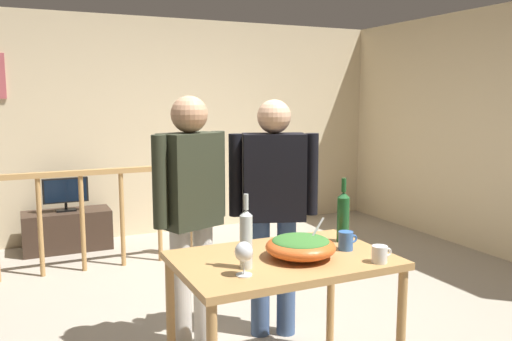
% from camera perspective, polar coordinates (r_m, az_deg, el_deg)
% --- Properties ---
extents(ground_plane, '(7.86, 7.86, 0.00)m').
position_cam_1_polar(ground_plane, '(3.97, -0.75, -16.37)').
color(ground_plane, '#9E9384').
extents(back_wall, '(6.05, 0.10, 2.55)m').
position_cam_1_polar(back_wall, '(6.38, -11.50, 4.61)').
color(back_wall, beige).
rests_on(back_wall, ground_plane).
extents(side_wall_right, '(0.10, 4.34, 2.55)m').
position_cam_1_polar(side_wall_right, '(6.15, 22.31, 4.04)').
color(side_wall_right, beige).
rests_on(side_wall_right, ground_plane).
extents(stair_railing, '(3.04, 0.10, 1.01)m').
position_cam_1_polar(stair_railing, '(5.18, -17.95, -3.82)').
color(stair_railing, '#B2844C').
rests_on(stair_railing, ground_plane).
extents(tv_console, '(0.90, 0.40, 0.43)m').
position_cam_1_polar(tv_console, '(6.03, -19.80, -6.13)').
color(tv_console, '#38281E').
rests_on(tv_console, ground_plane).
extents(flat_screen_tv, '(0.46, 0.12, 0.36)m').
position_cam_1_polar(flat_screen_tv, '(5.92, -19.97, -2.16)').
color(flat_screen_tv, black).
rests_on(flat_screen_tv, tv_console).
extents(serving_table, '(1.15, 0.76, 0.79)m').
position_cam_1_polar(serving_table, '(2.89, 2.93, -11.02)').
color(serving_table, '#B2844C').
rests_on(serving_table, ground_plane).
extents(salad_bowl, '(0.38, 0.38, 0.21)m').
position_cam_1_polar(salad_bowl, '(2.83, 4.87, -8.13)').
color(salad_bowl, '#DB5B23').
rests_on(salad_bowl, serving_table).
extents(wine_glass, '(0.09, 0.09, 0.17)m').
position_cam_1_polar(wine_glass, '(2.54, -1.33, -8.93)').
color(wine_glass, silver).
rests_on(wine_glass, serving_table).
extents(wine_bottle_clear, '(0.06, 0.06, 0.38)m').
position_cam_1_polar(wine_bottle_clear, '(2.63, -1.08, -7.31)').
color(wine_bottle_clear, silver).
rests_on(wine_bottle_clear, serving_table).
extents(wine_bottle_green, '(0.07, 0.07, 0.38)m').
position_cam_1_polar(wine_bottle_green, '(3.15, 9.44, -4.85)').
color(wine_bottle_green, '#1E5628').
rests_on(wine_bottle_green, serving_table).
extents(mug_blue, '(0.12, 0.08, 0.10)m').
position_cam_1_polar(mug_blue, '(3.01, 9.74, -7.51)').
color(mug_blue, '#3866B2').
rests_on(mug_blue, serving_table).
extents(mug_white, '(0.12, 0.08, 0.09)m').
position_cam_1_polar(mug_white, '(2.83, 13.29, -8.82)').
color(mug_white, white).
rests_on(mug_white, serving_table).
extents(person_standing_left, '(0.52, 0.33, 1.65)m').
position_cam_1_polar(person_standing_left, '(3.33, -7.08, -3.71)').
color(person_standing_left, beige).
rests_on(person_standing_left, ground_plane).
extents(person_standing_right, '(0.57, 0.35, 1.62)m').
position_cam_1_polar(person_standing_right, '(3.54, 1.92, -3.01)').
color(person_standing_right, '#3D5684').
rests_on(person_standing_right, ground_plane).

